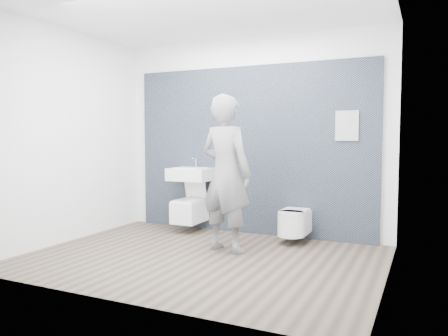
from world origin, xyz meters
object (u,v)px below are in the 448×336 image
at_px(toilet_square, 190,210).
at_px(toilet_rounded, 293,222).
at_px(washbasin, 191,174).
at_px(visitor, 226,174).

relative_size(toilet_square, toilet_rounded, 1.21).
bearing_deg(toilet_rounded, toilet_square, 178.69).
bearing_deg(washbasin, toilet_rounded, -2.55).
bearing_deg(toilet_rounded, visitor, -130.19).
bearing_deg(visitor, toilet_square, -27.30).
height_order(toilet_square, toilet_rounded, toilet_square).
relative_size(washbasin, toilet_rounded, 1.02).
bearing_deg(visitor, toilet_rounded, -117.97).
xyz_separation_m(washbasin, toilet_rounded, (1.58, -0.07, -0.58)).
distance_m(toilet_square, toilet_rounded, 1.58).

